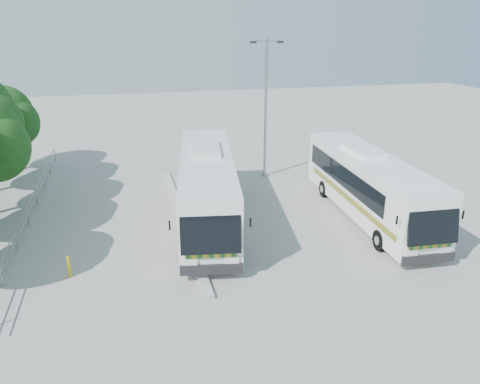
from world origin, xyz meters
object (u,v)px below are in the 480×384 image
object	(u,v)px
tree_far_e	(4,116)
lamppost	(266,103)
coach_main	(207,186)
coach_adjacent	(368,185)
bollard	(69,267)

from	to	relation	value
tree_far_e	lamppost	bearing A→B (deg)	-17.96
coach_main	coach_adjacent	distance (m)	8.41
tree_far_e	bollard	bearing A→B (deg)	-72.48
coach_adjacent	lamppost	bearing A→B (deg)	114.73
coach_main	coach_adjacent	size ratio (longest dim) A/B	1.06
tree_far_e	lamppost	size ratio (longest dim) A/B	0.66
coach_adjacent	bollard	xyz separation A→B (m)	(-14.77, -2.75, -1.36)
lamppost	bollard	size ratio (longest dim) A/B	9.80
coach_main	lamppost	world-z (taller)	lamppost
tree_far_e	coach_adjacent	world-z (taller)	tree_far_e
coach_main	coach_adjacent	xyz separation A→B (m)	(8.27, -1.53, -0.10)
tree_far_e	coach_adjacent	size ratio (longest dim) A/B	0.49
tree_far_e	bollard	distance (m)	17.36
lamppost	bollard	world-z (taller)	lamppost
coach_main	lamppost	xyz separation A→B (m)	(5.09, 6.53, 3.01)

